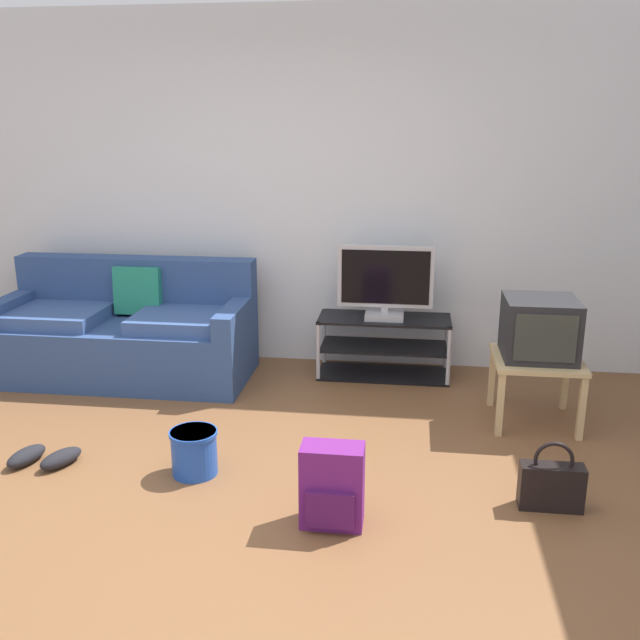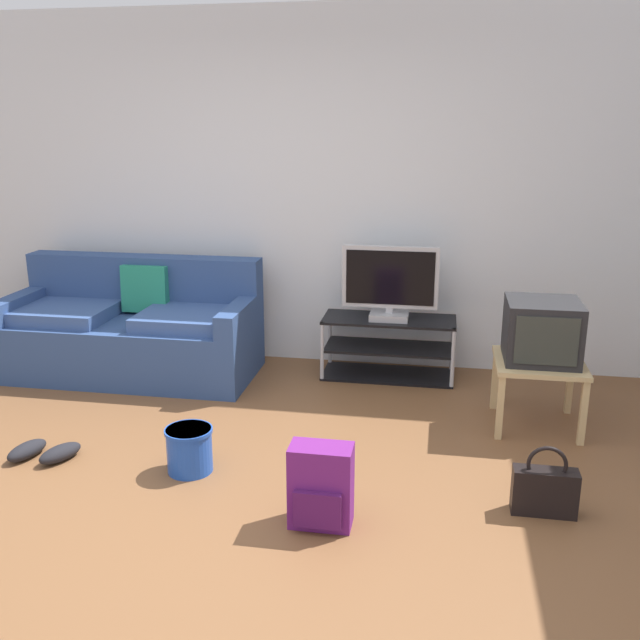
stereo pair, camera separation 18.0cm
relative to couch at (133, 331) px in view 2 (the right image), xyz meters
The scene contains 11 objects.
ground_plane 2.25m from the couch, 57.35° to the right, with size 9.00×9.80×0.02m, color brown.
wall_back 1.68m from the couch, 25.73° to the left, with size 9.00×0.10×2.70m, color silver.
couch is the anchor object (origin of this frame).
tv_stand 1.95m from the couch, ahead, with size 0.99×0.40×0.46m.
flat_tv 1.99m from the couch, ahead, with size 0.70×0.22×0.55m.
side_table 2.97m from the couch, ahead, with size 0.54×0.54×0.44m.
crt_tv 2.98m from the couch, ahead, with size 0.44×0.44×0.38m.
backpack 2.57m from the couch, 46.06° to the right, with size 0.30×0.24×0.41m.
handbag 3.26m from the couch, 28.74° to the right, with size 0.31×0.11×0.36m.
cleaning_bucket 1.76m from the couch, 56.11° to the right, with size 0.26×0.26×0.25m.
sneakers_pair 1.49m from the couch, 86.38° to the right, with size 0.41×0.29×0.09m.
Camera 2 is at (1.09, -2.90, 1.88)m, focal length 39.09 mm.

